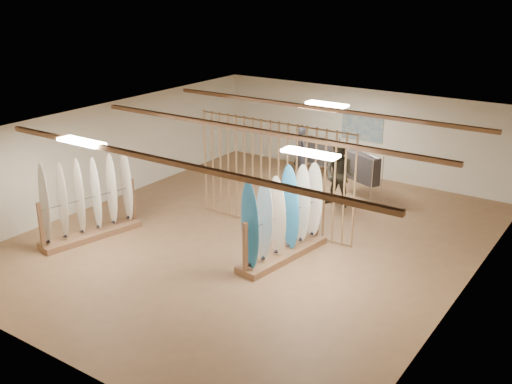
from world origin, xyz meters
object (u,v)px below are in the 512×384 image
Objects in this scene: rack_left at (89,211)px; shopper_a at (301,149)px; clothing_rack_b at (362,168)px; shopper_b at (340,171)px; rack_right at (283,229)px; clothing_rack_a at (318,151)px.

rack_left is 7.04m from shopper_a.
clothing_rack_b is 0.67× the size of shopper_b.
shopper_b is (-0.44, 3.65, 0.32)m from rack_right.
clothing_rack_a is at bearing 129.21° from shopper_b.
shopper_b is at bearing 65.30° from rack_left.
clothing_rack_b is at bearing -20.79° from clothing_rack_a.
rack_right is 1.90× the size of clothing_rack_b.
rack_left is at bearing 109.40° from shopper_a.
shopper_a is at bearing -165.92° from clothing_rack_b.
rack_right is 3.69m from shopper_b.
clothing_rack_b is at bearing 74.21° from shopper_b.
clothing_rack_b is at bearing -154.40° from shopper_a.
shopper_b is (4.07, 5.34, 0.34)m from rack_left.
clothing_rack_a is at bearing 179.24° from clothing_rack_b.
rack_right reaches higher than clothing_rack_b.
shopper_b reaches higher than rack_left.
rack_left is 6.73m from shopper_b.
clothing_rack_a is 0.61m from shopper_a.
shopper_a is at bearing -119.86° from clothing_rack_a.
clothing_rack_a is at bearing 84.37° from rack_left.
rack_right is 4.62m from clothing_rack_b.
shopper_b is at bearing -78.29° from clothing_rack_b.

